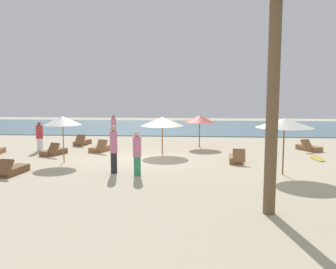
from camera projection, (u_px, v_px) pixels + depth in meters
name	position (u px, v px, depth m)	size (l,w,h in m)	color
ground_plane	(150.00, 158.00, 17.26)	(60.00, 60.00, 0.00)	beige
ocean_water	(172.00, 127.00, 34.09)	(48.00, 16.00, 0.06)	slate
umbrella_0	(200.00, 119.00, 20.69)	(1.83, 1.83, 1.96)	brown
umbrella_1	(63.00, 121.00, 15.98)	(1.76, 1.76, 2.20)	brown
umbrella_3	(284.00, 123.00, 13.50)	(2.25, 2.25, 2.27)	brown
umbrella_4	(162.00, 121.00, 18.24)	(2.29, 2.29, 2.02)	olive
lounger_0	(101.00, 148.00, 19.34)	(1.12, 1.74, 0.74)	olive
lounger_1	(54.00, 152.00, 18.19)	(1.16, 1.76, 0.72)	brown
lounger_2	(236.00, 158.00, 16.30)	(0.73, 1.71, 0.72)	olive
lounger_3	(82.00, 142.00, 21.85)	(0.80, 1.73, 0.72)	brown
lounger_4	(12.00, 170.00, 13.79)	(0.76, 1.72, 0.71)	brown
lounger_5	(309.00, 148.00, 19.61)	(1.31, 1.75, 0.71)	olive
person_0	(114.00, 129.00, 22.43)	(0.41, 0.41, 1.89)	#338C59
person_1	(114.00, 149.00, 13.87)	(0.42, 0.42, 1.96)	#26262D
person_2	(40.00, 136.00, 19.45)	(0.53, 0.53, 1.67)	white
person_3	(137.00, 153.00, 13.47)	(0.47, 0.47, 1.77)	#338C59
dog	(273.00, 151.00, 18.52)	(0.47, 0.71, 0.33)	olive
surfboard	(317.00, 158.00, 17.15)	(0.55, 1.82, 0.07)	gold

